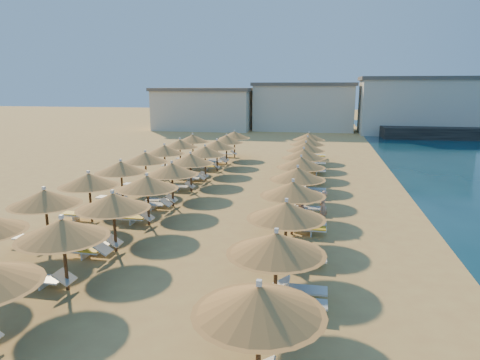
% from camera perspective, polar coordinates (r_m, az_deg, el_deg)
% --- Properties ---
extents(ground, '(220.00, 220.00, 0.00)m').
position_cam_1_polar(ground, '(22.09, -1.07, -5.53)').
color(ground, tan).
rests_on(ground, ground).
extents(hotel_blocks, '(46.93, 11.70, 8.10)m').
position_cam_1_polar(hotel_blocks, '(66.68, 9.49, 9.60)').
color(hotel_blocks, beige).
rests_on(hotel_blocks, ground).
extents(parasol_row_east, '(3.05, 38.42, 2.67)m').
position_cam_1_polar(parasol_row_east, '(23.23, 7.68, 0.73)').
color(parasol_row_east, brown).
rests_on(parasol_row_east, ground).
extents(parasol_row_west, '(3.05, 38.42, 2.67)m').
position_cam_1_polar(parasol_row_west, '(24.65, -9.06, 1.37)').
color(parasol_row_west, brown).
rests_on(parasol_row_west, ground).
extents(parasol_row_inland, '(3.05, 27.81, 2.67)m').
position_cam_1_polar(parasol_row_inland, '(27.44, -13.96, 2.28)').
color(parasol_row_inland, brown).
rests_on(parasol_row_inland, ground).
extents(loungers, '(13.44, 36.90, 0.66)m').
position_cam_1_polar(loungers, '(24.64, -3.88, -2.82)').
color(loungers, white).
rests_on(loungers, ground).
extents(beachgoer_b, '(1.03, 1.14, 1.92)m').
position_cam_1_polar(beachgoer_b, '(23.10, 7.84, -2.37)').
color(beachgoer_b, tan).
rests_on(beachgoer_b, ground).
extents(beachgoer_c, '(0.82, 1.10, 1.74)m').
position_cam_1_polar(beachgoer_c, '(31.55, 8.94, 1.43)').
color(beachgoer_c, tan).
rests_on(beachgoer_c, ground).
extents(beachgoer_a, '(0.57, 0.69, 1.65)m').
position_cam_1_polar(beachgoer_a, '(22.17, 11.01, -3.48)').
color(beachgoer_a, tan).
rests_on(beachgoer_a, ground).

